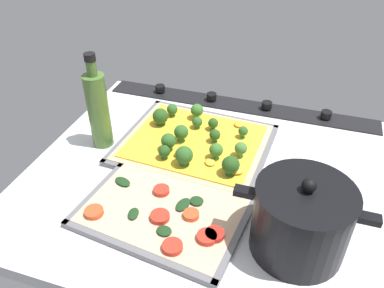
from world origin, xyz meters
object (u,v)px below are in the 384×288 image
(baking_tray_front, at_px, (195,145))
(veggie_pizza_back, at_px, (165,210))
(oil_bottle, at_px, (98,109))
(broccoli_pizza, at_px, (195,141))
(cooking_pot, at_px, (301,220))
(baking_tray_back, at_px, (165,211))

(baking_tray_front, bearing_deg, veggie_pizza_back, 93.10)
(veggie_pizza_back, xyz_separation_m, oil_bottle, (0.23, -0.18, 0.09))
(broccoli_pizza, distance_m, cooking_pot, 0.35)
(baking_tray_front, distance_m, veggie_pizza_back, 0.23)
(baking_tray_front, xyz_separation_m, broccoli_pizza, (-0.00, 0.01, 0.02))
(baking_tray_front, height_order, veggie_pizza_back, veggie_pizza_back)
(oil_bottle, bearing_deg, broccoli_pizza, -167.25)
(baking_tray_front, distance_m, baking_tray_back, 0.23)
(cooking_pot, bearing_deg, oil_bottle, -20.10)
(broccoli_pizza, relative_size, oil_bottle, 1.46)
(cooking_pot, xyz_separation_m, oil_bottle, (0.48, -0.18, 0.03))
(baking_tray_front, height_order, oil_bottle, oil_bottle)
(baking_tray_front, relative_size, oil_bottle, 1.57)
(broccoli_pizza, relative_size, cooking_pot, 1.44)
(oil_bottle, bearing_deg, cooking_pot, 159.90)
(baking_tray_front, xyz_separation_m, oil_bottle, (0.22, 0.06, 0.09))
(baking_tray_back, bearing_deg, oil_bottle, -37.05)
(veggie_pizza_back, relative_size, cooking_pot, 1.33)
(baking_tray_back, distance_m, oil_bottle, 0.30)
(baking_tray_back, xyz_separation_m, oil_bottle, (0.23, -0.17, 0.09))
(veggie_pizza_back, distance_m, cooking_pot, 0.26)
(baking_tray_back, relative_size, oil_bottle, 1.47)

